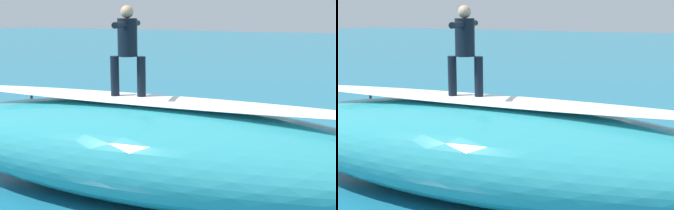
% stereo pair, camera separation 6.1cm
% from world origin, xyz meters
% --- Properties ---
extents(ground_plane, '(120.00, 120.00, 0.00)m').
position_xyz_m(ground_plane, '(0.00, 0.00, 0.00)').
color(ground_plane, teal).
extents(wave_crest, '(9.28, 3.21, 1.66)m').
position_xyz_m(wave_crest, '(0.61, 2.58, 0.83)').
color(wave_crest, teal).
rests_on(wave_crest, ground_plane).
extents(wave_foam_lip, '(7.81, 1.38, 0.08)m').
position_xyz_m(wave_foam_lip, '(0.61, 2.58, 1.70)').
color(wave_foam_lip, white).
rests_on(wave_foam_lip, wave_crest).
extents(surfboard_riding, '(1.90, 0.97, 0.06)m').
position_xyz_m(surfboard_riding, '(1.03, 2.60, 1.70)').
color(surfboard_riding, '#EAE5C6').
rests_on(surfboard_riding, wave_crest).
extents(surfer_riding, '(0.59, 1.41, 1.52)m').
position_xyz_m(surfer_riding, '(1.03, 2.60, 2.61)').
color(surfer_riding, black).
rests_on(surfer_riding, surfboard_riding).
extents(surfboard_paddling, '(2.06, 1.57, 0.08)m').
position_xyz_m(surfboard_paddling, '(1.21, -0.77, 0.04)').
color(surfboard_paddling, '#33B2D1').
rests_on(surfboard_paddling, ground_plane).
extents(surfer_paddling, '(1.57, 1.12, 0.31)m').
position_xyz_m(surfer_paddling, '(1.32, -0.85, 0.21)').
color(surfer_paddling, black).
rests_on(surfer_paddling, surfboard_paddling).
extents(buoy_marker, '(0.65, 0.65, 1.11)m').
position_xyz_m(buoy_marker, '(5.23, 0.34, 0.33)').
color(buoy_marker, yellow).
rests_on(buoy_marker, ground_plane).
extents(foam_patch_mid, '(1.36, 1.36, 0.12)m').
position_xyz_m(foam_patch_mid, '(-1.26, 1.04, 0.06)').
color(foam_patch_mid, white).
rests_on(foam_patch_mid, ground_plane).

